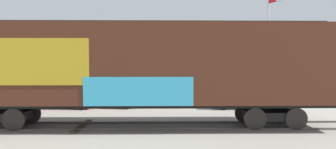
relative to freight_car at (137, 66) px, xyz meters
name	(u,v)px	position (x,y,z in m)	size (l,w,h in m)	color
ground_plane	(162,127)	(1.07, 0.00, -2.65)	(260.00, 260.00, 0.00)	gray
track	(155,126)	(0.79, 0.04, -2.61)	(60.01, 4.22, 0.08)	#4C4742
freight_car	(137,66)	(0.00, 0.00, 0.00)	(17.27, 3.75, 4.57)	#472316
flagpole	(271,29)	(9.09, 9.90, 2.85)	(0.84, 1.39, 8.57)	silver
hillside	(173,59)	(1.13, 78.35, 1.83)	(150.51, 32.61, 12.41)	silver
parked_car_red	(63,94)	(-5.40, 5.33, -1.80)	(4.30, 2.03, 1.67)	#B21E1E
parked_car_white	(149,94)	(-0.01, 5.89, -1.85)	(4.69, 2.55, 1.56)	silver
parked_car_silver	(243,95)	(5.90, 5.45, -1.82)	(4.27, 1.89, 1.65)	#B7BABF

